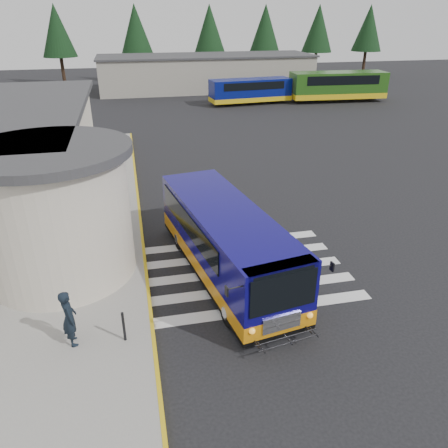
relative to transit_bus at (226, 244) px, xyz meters
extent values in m
plane|color=black|center=(1.08, 0.76, -1.26)|extent=(140.00, 140.00, 0.00)
cube|color=gray|center=(-7.92, 4.76, -1.18)|extent=(10.00, 34.00, 0.15)
cube|color=gold|center=(-2.97, 4.76, -1.18)|extent=(0.12, 34.00, 0.16)
cylinder|color=beige|center=(-5.92, 1.26, 1.14)|extent=(5.20, 5.20, 4.50)
cylinder|color=#38383A|center=(-5.92, 1.26, 3.54)|extent=(5.80, 5.80, 0.30)
cube|color=black|center=(-5.40, 5.76, -0.01)|extent=(0.08, 1.20, 2.20)
cube|color=#38383A|center=(-4.92, 5.76, 1.29)|extent=(1.20, 1.80, 0.12)
cube|color=silver|center=(0.58, -2.44, -1.25)|extent=(8.00, 0.55, 0.01)
cube|color=silver|center=(0.58, -1.24, -1.25)|extent=(8.00, 0.55, 0.01)
cube|color=silver|center=(0.58, -0.04, -1.25)|extent=(8.00, 0.55, 0.01)
cube|color=silver|center=(0.58, 1.16, -1.25)|extent=(8.00, 0.55, 0.01)
cube|color=silver|center=(0.58, 2.36, -1.25)|extent=(8.00, 0.55, 0.01)
cube|color=gray|center=(7.08, 42.76, 0.74)|extent=(26.00, 8.00, 4.00)
cube|color=#38383A|center=(7.08, 42.76, 2.84)|extent=(26.40, 8.40, 0.20)
cylinder|color=black|center=(-10.92, 50.76, 0.54)|extent=(0.44, 0.44, 3.60)
cone|color=black|center=(-10.92, 50.76, 5.54)|extent=(4.40, 4.40, 6.40)
cylinder|color=black|center=(-0.92, 50.76, 0.54)|extent=(0.44, 0.44, 3.60)
cone|color=black|center=(-0.92, 50.76, 5.54)|extent=(4.40, 4.40, 6.40)
cylinder|color=black|center=(9.08, 50.76, 0.54)|extent=(0.44, 0.44, 3.60)
cone|color=black|center=(9.08, 50.76, 5.54)|extent=(4.40, 4.40, 6.40)
cylinder|color=black|center=(17.08, 50.76, 0.54)|extent=(0.44, 0.44, 3.60)
cone|color=black|center=(17.08, 50.76, 5.54)|extent=(4.40, 4.40, 6.40)
cylinder|color=black|center=(25.08, 50.76, 0.54)|extent=(0.44, 0.44, 3.60)
cone|color=black|center=(25.08, 50.76, 5.54)|extent=(4.40, 4.40, 6.40)
cylinder|color=black|center=(33.08, 50.76, 0.54)|extent=(0.44, 0.44, 3.60)
cone|color=black|center=(33.08, 50.76, 5.54)|extent=(4.40, 4.40, 6.40)
cube|color=#0D085F|center=(-0.01, 0.03, 0.25)|extent=(3.78, 8.87, 2.24)
cube|color=orange|center=(-0.01, 0.03, -0.61)|extent=(3.81, 8.90, 0.53)
cube|color=black|center=(-0.01, 0.03, -0.92)|extent=(3.80, 8.89, 0.21)
cube|color=black|center=(0.71, -4.22, 0.61)|extent=(2.08, 0.40, 1.19)
cube|color=silver|center=(0.71, -4.23, -0.44)|extent=(1.23, 0.26, 0.53)
cube|color=black|center=(-1.33, 0.59, 0.70)|extent=(1.08, 6.22, 0.86)
cube|color=black|center=(1.06, 0.99, 0.70)|extent=(1.08, 6.22, 0.86)
cylinder|color=black|center=(-0.57, -2.96, -0.80)|extent=(0.43, 0.95, 0.92)
cylinder|color=black|center=(1.50, -2.62, -0.80)|extent=(0.43, 0.95, 0.92)
cylinder|color=black|center=(-1.45, 2.31, -0.80)|extent=(0.43, 0.95, 0.92)
cylinder|color=black|center=(0.62, 2.66, -0.80)|extent=(0.43, 0.95, 0.92)
cube|color=black|center=(-0.96, -4.34, 0.99)|extent=(0.08, 0.18, 0.29)
cube|color=black|center=(2.33, -3.78, 0.99)|extent=(0.08, 0.18, 0.29)
imported|color=black|center=(-5.29, -2.98, -0.21)|extent=(0.59, 0.74, 1.79)
imported|color=black|center=(-4.74, 0.68, -0.26)|extent=(0.98, 1.04, 1.69)
cylinder|color=black|center=(-3.80, -3.19, -0.61)|extent=(0.08, 0.08, 0.99)
cube|color=#081160|center=(9.96, 32.49, 0.23)|extent=(8.82, 3.22, 2.20)
cube|color=gold|center=(9.96, 32.49, -0.66)|extent=(8.85, 3.25, 0.48)
cube|color=black|center=(9.96, 32.49, 0.76)|extent=(6.91, 3.08, 0.77)
cube|color=#224D14|center=(19.74, 31.93, 0.53)|extent=(10.50, 3.48, 2.64)
cube|color=gold|center=(19.74, 31.93, -0.54)|extent=(10.53, 3.51, 0.57)
cube|color=black|center=(19.74, 31.93, 1.16)|extent=(8.21, 3.40, 0.92)
camera|label=1|loc=(-3.11, -13.77, 7.70)|focal=35.00mm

